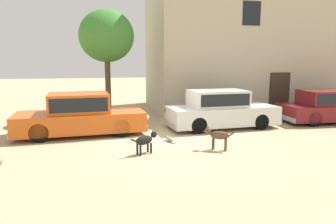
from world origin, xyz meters
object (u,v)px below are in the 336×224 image
object	(u,v)px
parked_sedan_nearest	(80,114)
stray_dog_spotted	(146,140)
parked_sedan_second	(220,109)
stray_cat	(170,139)
parked_sedan_third	(329,106)
stray_dog_tan	(217,135)
acacia_tree_left	(107,37)

from	to	relation	value
parked_sedan_nearest	stray_dog_spotted	distance (m)	3.49
parked_sedan_second	stray_cat	world-z (taller)	parked_sedan_second
parked_sedan_third	stray_dog_tan	world-z (taller)	parked_sedan_third
parked_sedan_third	acacia_tree_left	xyz separation A→B (m)	(-9.40, 3.13, 3.05)
parked_sedan_third	stray_dog_spotted	world-z (taller)	parked_sedan_third
parked_sedan_third	stray_dog_spotted	bearing A→B (deg)	-157.68
parked_sedan_second	acacia_tree_left	bearing A→B (deg)	139.54
parked_sedan_nearest	parked_sedan_third	world-z (taller)	parked_sedan_nearest
stray_dog_tan	stray_cat	world-z (taller)	stray_dog_tan
stray_dog_tan	parked_sedan_second	bearing A→B (deg)	-82.42
parked_sedan_second	acacia_tree_left	distance (m)	6.16
parked_sedan_nearest	parked_sedan_third	distance (m)	10.49
parked_sedan_third	stray_dog_spotted	size ratio (longest dim) A/B	5.14
parked_sedan_nearest	stray_dog_spotted	size ratio (longest dim) A/B	5.43
parked_sedan_second	parked_sedan_third	distance (m)	5.09
parked_sedan_nearest	stray_dog_tan	bearing A→B (deg)	-39.31
parked_sedan_second	stray_dog_tan	bearing A→B (deg)	-116.99
parked_sedan_third	acacia_tree_left	bearing A→B (deg)	164.61
parked_sedan_third	parked_sedan_second	bearing A→B (deg)	-175.91
stray_cat	acacia_tree_left	size ratio (longest dim) A/B	0.12
acacia_tree_left	parked_sedan_nearest	bearing A→B (deg)	-108.49
parked_sedan_nearest	parked_sedan_third	size ratio (longest dim) A/B	1.06
parked_sedan_second	parked_sedan_nearest	bearing A→B (deg)	176.60
parked_sedan_second	parked_sedan_third	bearing A→B (deg)	-2.62
parked_sedan_second	stray_dog_tan	world-z (taller)	parked_sedan_second
parked_sedan_nearest	stray_dog_tan	distance (m)	5.07
parked_sedan_second	acacia_tree_left	size ratio (longest dim) A/B	0.92
parked_sedan_second	stray_dog_tan	distance (m)	3.24
parked_sedan_third	stray_cat	bearing A→B (deg)	-163.53
stray_dog_tan	parked_sedan_third	bearing A→B (deg)	-123.44
stray_cat	parked_sedan_third	bearing A→B (deg)	-91.69
parked_sedan_second	acacia_tree_left	world-z (taller)	acacia_tree_left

